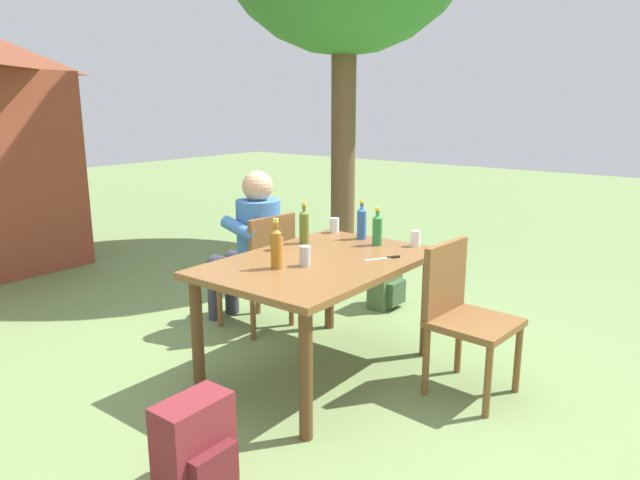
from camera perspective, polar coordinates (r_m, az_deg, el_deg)
ground_plane at (r=3.75m, az=0.00°, el=-12.77°), size 24.00×24.00×0.00m
dining_table at (r=3.52m, az=0.00°, el=-3.38°), size 1.43×0.96×0.73m
chair_far_right at (r=4.28m, az=-5.72°, el=-2.50°), size 0.48×0.48×0.87m
chair_near_right at (r=3.46m, az=13.75°, el=-6.70°), size 0.47×0.47×0.87m
person_in_white_shirt at (r=4.31m, az=-6.76°, el=-0.10°), size 0.47×0.61×1.18m
bottle_olive at (r=3.87m, az=-1.57°, el=1.41°), size 0.06×0.06×0.28m
bottle_blue at (r=4.00m, az=4.10°, el=1.75°), size 0.06×0.06×0.27m
bottle_amber at (r=3.28m, az=-4.31°, el=-0.71°), size 0.06×0.06×0.29m
bottle_green at (r=3.84m, az=5.63°, el=1.07°), size 0.06×0.06×0.25m
cup_glass at (r=4.20m, az=1.43°, el=1.45°), size 0.07×0.07×0.11m
cup_white at (r=3.85m, az=9.34°, el=0.15°), size 0.06×0.06×0.10m
cup_terracotta at (r=3.71m, az=-4.18°, el=-0.38°), size 0.07×0.07×0.08m
cup_steel at (r=3.34m, az=-1.48°, el=-1.58°), size 0.06×0.06×0.12m
table_knife at (r=3.52m, az=6.35°, el=-1.79°), size 0.22×0.14×0.01m
backpack_by_near_side at (r=4.82m, az=6.49°, el=-4.15°), size 0.30×0.22×0.43m
backpack_by_far_side at (r=2.71m, az=-12.06°, el=-19.21°), size 0.33×0.25×0.42m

